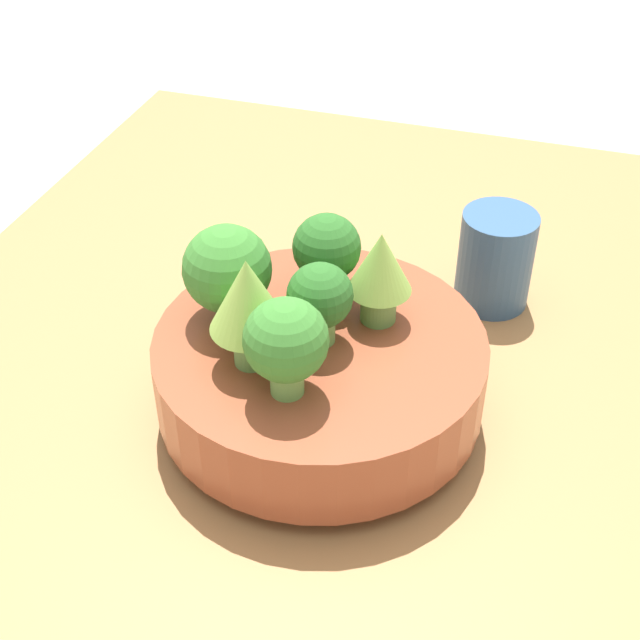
% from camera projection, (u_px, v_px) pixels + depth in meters
% --- Properties ---
extents(ground_plane, '(6.00, 6.00, 0.00)m').
position_uv_depth(ground_plane, '(311.00, 456.00, 0.78)').
color(ground_plane, '#ADA89E').
extents(table, '(1.14, 0.83, 0.05)m').
position_uv_depth(table, '(311.00, 437.00, 0.76)').
color(table, '#9E7042').
rests_on(table, ground_plane).
extents(bowl, '(0.27, 0.27, 0.08)m').
position_uv_depth(bowl, '(320.00, 372.00, 0.73)').
color(bowl, brown).
rests_on(bowl, table).
extents(broccoli_floret_left, '(0.06, 0.06, 0.08)m').
position_uv_depth(broccoli_floret_left, '(327.00, 249.00, 0.72)').
color(broccoli_floret_left, '#6BA34C').
rests_on(broccoli_floret_left, bowl).
extents(broccoli_floret_center, '(0.05, 0.05, 0.07)m').
position_uv_depth(broccoli_floret_center, '(320.00, 299.00, 0.68)').
color(broccoli_floret_center, '#6BA34C').
rests_on(broccoli_floret_center, bowl).
extents(broccoli_floret_front, '(0.07, 0.07, 0.08)m').
position_uv_depth(broccoli_floret_front, '(227.00, 270.00, 0.70)').
color(broccoli_floret_front, '#7AB256').
rests_on(broccoli_floret_front, bowl).
extents(romanesco_piece_far, '(0.05, 0.05, 0.08)m').
position_uv_depth(romanesco_piece_far, '(380.00, 269.00, 0.70)').
color(romanesco_piece_far, '#609347').
rests_on(romanesco_piece_far, bowl).
extents(broccoli_floret_right, '(0.06, 0.06, 0.08)m').
position_uv_depth(broccoli_floret_right, '(279.00, 341.00, 0.63)').
color(broccoli_floret_right, '#6BA34C').
rests_on(broccoli_floret_right, bowl).
extents(romanesco_piece_near, '(0.06, 0.06, 0.09)m').
position_uv_depth(romanesco_piece_near, '(248.00, 300.00, 0.65)').
color(romanesco_piece_near, '#609347').
rests_on(romanesco_piece_near, bowl).
extents(cup, '(0.07, 0.07, 0.10)m').
position_uv_depth(cup, '(495.00, 259.00, 0.85)').
color(cup, '#33567F').
rests_on(cup, table).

